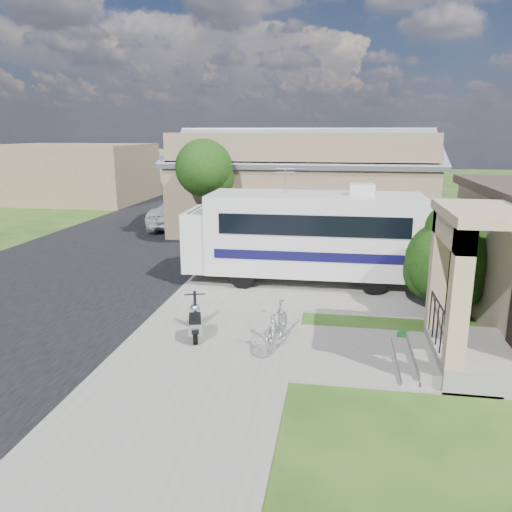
% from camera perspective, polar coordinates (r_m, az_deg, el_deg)
% --- Properties ---
extents(ground, '(120.00, 120.00, 0.00)m').
position_cam_1_polar(ground, '(12.58, 0.37, -8.58)').
color(ground, '#1C3C10').
extents(street_slab, '(9.00, 80.00, 0.02)m').
position_cam_1_polar(street_slab, '(23.90, -13.73, 1.94)').
color(street_slab, black).
rests_on(street_slab, ground).
extents(sidewalk_slab, '(4.00, 80.00, 0.06)m').
position_cam_1_polar(sidewalk_slab, '(22.18, 1.92, 1.47)').
color(sidewalk_slab, slate).
rests_on(sidewalk_slab, ground).
extents(driveway_slab, '(7.00, 6.00, 0.05)m').
position_cam_1_polar(driveway_slab, '(16.68, 7.94, -2.89)').
color(driveway_slab, slate).
rests_on(driveway_slab, ground).
extents(walk_slab, '(4.00, 3.00, 0.05)m').
position_cam_1_polar(walk_slab, '(11.57, 14.66, -11.00)').
color(walk_slab, slate).
rests_on(walk_slab, ground).
extents(warehouse, '(12.50, 8.40, 5.04)m').
position_cam_1_polar(warehouse, '(25.66, 5.37, 7.56)').
color(warehouse, '#7F654F').
rests_on(warehouse, ground).
extents(distant_bldg_far, '(10.00, 8.00, 4.00)m').
position_cam_1_polar(distant_bldg_far, '(38.51, -20.08, 8.92)').
color(distant_bldg_far, brown).
rests_on(distant_bldg_far, ground).
extents(distant_bldg_near, '(8.00, 7.00, 3.20)m').
position_cam_1_polar(distant_bldg_near, '(48.59, -10.97, 9.90)').
color(distant_bldg_near, '#7F654F').
rests_on(distant_bldg_near, ground).
extents(street_tree_a, '(2.44, 2.40, 4.58)m').
position_cam_1_polar(street_tree_a, '(21.31, -5.67, 9.66)').
color(street_tree_a, '#321F16').
rests_on(street_tree_a, ground).
extents(street_tree_b, '(2.44, 2.40, 4.73)m').
position_cam_1_polar(street_tree_b, '(31.05, -0.81, 11.31)').
color(street_tree_b, '#321F16').
rests_on(street_tree_b, ground).
extents(street_tree_c, '(2.44, 2.40, 4.42)m').
position_cam_1_polar(street_tree_c, '(39.94, 1.54, 11.48)').
color(street_tree_c, '#321F16').
rests_on(street_tree_c, ground).
extents(motorhome, '(7.52, 2.54, 3.84)m').
position_cam_1_polar(motorhome, '(16.18, 5.64, 2.58)').
color(motorhome, beige).
rests_on(motorhome, ground).
extents(shrub, '(2.48, 2.37, 3.05)m').
position_cam_1_polar(shrub, '(14.29, 21.38, -0.22)').
color(shrub, '#321F16').
rests_on(shrub, ground).
extents(scooter, '(0.68, 1.42, 0.95)m').
position_cam_1_polar(scooter, '(12.03, -6.96, -7.53)').
color(scooter, black).
rests_on(scooter, ground).
extents(bicycle, '(0.74, 1.76, 1.02)m').
position_cam_1_polar(bicycle, '(11.45, 2.41, -8.16)').
color(bicycle, '#A6A7AE').
rests_on(bicycle, ground).
extents(pickup_truck, '(2.84, 5.78, 1.58)m').
position_cam_1_polar(pickup_truck, '(26.39, -8.13, 5.02)').
color(pickup_truck, silver).
rests_on(pickup_truck, ground).
extents(van, '(3.23, 6.46, 1.80)m').
position_cam_1_polar(van, '(32.58, -5.82, 6.97)').
color(van, silver).
rests_on(van, ground).
extents(garden_hose, '(0.36, 0.36, 0.16)m').
position_cam_1_polar(garden_hose, '(12.51, 16.61, -8.91)').
color(garden_hose, '#13631D').
rests_on(garden_hose, ground).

